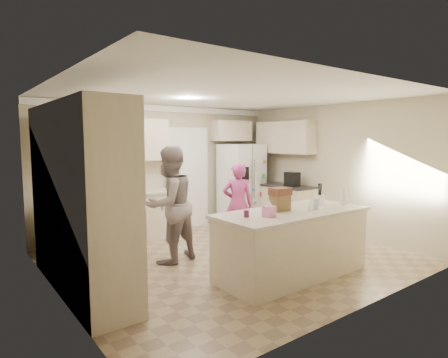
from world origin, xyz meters
TOP-DOWN VIEW (x-y plane):
  - floor at (0.00, 0.00)m, footprint 5.20×4.60m
  - ceiling at (0.00, 0.00)m, footprint 5.20×4.60m
  - wall_back at (0.00, 2.31)m, footprint 5.20×0.02m
  - wall_front at (0.00, -2.31)m, footprint 5.20×0.02m
  - wall_left at (-2.61, 0.00)m, footprint 0.02×4.60m
  - wall_right at (2.61, 0.00)m, footprint 0.02×4.60m
  - crown_back at (0.00, 2.26)m, footprint 5.20×0.08m
  - pantry_bank at (-2.30, 0.20)m, footprint 0.60×2.60m
  - back_base_cab at (-1.15, 2.00)m, footprint 2.20×0.60m
  - back_countertop at (-1.15, 1.99)m, footprint 2.24×0.63m
  - back_upper_cab at (-1.15, 2.12)m, footprint 2.20×0.35m
  - doorway_opening at (0.55, 2.28)m, footprint 0.90×0.06m
  - doorway_casing at (0.55, 2.24)m, footprint 1.02×0.03m
  - wall_frame_upper at (0.02, 2.27)m, footprint 0.15×0.02m
  - wall_frame_lower at (0.02, 2.27)m, footprint 0.15×0.02m
  - refrigerator at (1.72, 1.84)m, footprint 0.96×0.78m
  - fridge_seam at (1.72, 1.48)m, footprint 0.02×0.02m
  - fridge_dispenser at (1.50, 1.47)m, footprint 0.22×0.03m
  - fridge_handle_l at (1.67, 1.47)m, footprint 0.02×0.02m
  - fridge_handle_r at (1.77, 1.47)m, footprint 0.02×0.02m
  - over_fridge_cab at (1.65, 2.12)m, footprint 0.95×0.35m
  - right_base_cab at (2.30, 1.00)m, footprint 0.60×1.20m
  - right_countertop at (2.29, 1.00)m, footprint 0.63×1.24m
  - right_upper_cab at (2.43, 1.20)m, footprint 0.35×1.50m
  - coffee_maker at (2.25, 0.80)m, footprint 0.22×0.28m
  - island_base at (0.20, -1.10)m, footprint 2.20×0.90m
  - island_top at (0.20, -1.10)m, footprint 2.28×0.96m
  - utensil_crock at (0.85, -1.05)m, footprint 0.13×0.13m
  - tissue_box at (-0.35, -1.20)m, footprint 0.13×0.13m
  - tissue_plume at (-0.35, -1.20)m, footprint 0.08×0.08m
  - dollhouse_body at (0.05, -1.00)m, footprint 0.26×0.18m
  - dollhouse_roof at (0.05, -1.00)m, footprint 0.28×0.20m
  - jam_jar at (-0.60, -1.05)m, footprint 0.07×0.07m
  - greeting_card_a at (0.35, -1.30)m, footprint 0.12×0.06m
  - greeting_card_b at (0.50, -1.25)m, footprint 0.12×0.05m
  - water_bottle at (1.15, -1.25)m, footprint 0.07×0.07m
  - shaker_salt at (1.02, -0.88)m, footprint 0.05×0.05m
  - shaker_pepper at (1.09, -0.88)m, footprint 0.05×0.05m
  - teen_boy at (-0.87, 0.45)m, footprint 1.01×0.87m
  - teen_girl at (0.55, 0.54)m, footprint 0.65×0.62m
  - fridge_magnets at (1.72, 1.47)m, footprint 0.76×0.02m

SIDE VIEW (x-z plane):
  - floor at x=0.00m, z-range -0.02..0.00m
  - back_base_cab at x=-1.15m, z-range 0.00..0.88m
  - right_base_cab at x=2.30m, z-range 0.00..0.88m
  - island_base at x=0.20m, z-range 0.00..0.88m
  - teen_girl at x=0.55m, z-range 0.00..1.50m
  - back_countertop at x=-1.15m, z-range 0.88..0.92m
  - refrigerator at x=1.72m, z-range 0.00..1.80m
  - fridge_seam at x=1.72m, z-range 0.01..1.79m
  - right_countertop at x=2.29m, z-range 0.88..0.92m
  - island_top at x=0.20m, z-range 0.88..0.93m
  - fridge_magnets at x=1.72m, z-range 0.18..1.62m
  - teen_boy at x=-0.87m, z-range 0.00..1.81m
  - jam_jar at x=-0.60m, z-range 0.93..1.02m
  - shaker_salt at x=1.02m, z-range 0.93..1.02m
  - shaker_pepper at x=1.09m, z-range 0.93..1.02m
  - tissue_box at x=-0.35m, z-range 0.93..1.07m
  - utensil_crock at x=0.85m, z-range 0.93..1.07m
  - greeting_card_a at x=0.35m, z-range 0.93..1.08m
  - greeting_card_b at x=0.50m, z-range 0.93..1.08m
  - dollhouse_body at x=0.05m, z-range 0.93..1.15m
  - water_bottle at x=1.15m, z-range 0.92..1.17m
  - doorway_opening at x=0.55m, z-range 0.00..2.10m
  - doorway_casing at x=0.55m, z-range -0.06..2.16m
  - fridge_handle_l at x=1.67m, z-range 0.62..1.48m
  - fridge_handle_r at x=1.77m, z-range 0.62..1.48m
  - coffee_maker at x=2.25m, z-range 0.92..1.22m
  - tissue_plume at x=-0.35m, z-range 1.06..1.15m
  - fridge_dispenser at x=1.50m, z-range 0.97..1.32m
  - pantry_bank at x=-2.30m, z-range 0.00..2.35m
  - dollhouse_roof at x=0.05m, z-range 1.15..1.25m
  - wall_frame_lower at x=0.02m, z-range 1.18..1.38m
  - wall_back at x=0.00m, z-range 0.00..2.60m
  - wall_front at x=0.00m, z-range 0.00..2.60m
  - wall_left at x=-2.61m, z-range 0.00..2.60m
  - wall_right at x=2.61m, z-range 0.00..2.60m
  - wall_frame_upper at x=0.02m, z-range 1.45..1.65m
  - back_upper_cab at x=-1.15m, z-range 1.50..2.30m
  - right_upper_cab at x=2.43m, z-range 1.60..2.30m
  - over_fridge_cab at x=1.65m, z-range 1.88..2.33m
  - crown_back at x=0.00m, z-range 2.47..2.59m
  - ceiling at x=0.00m, z-range 2.60..2.62m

